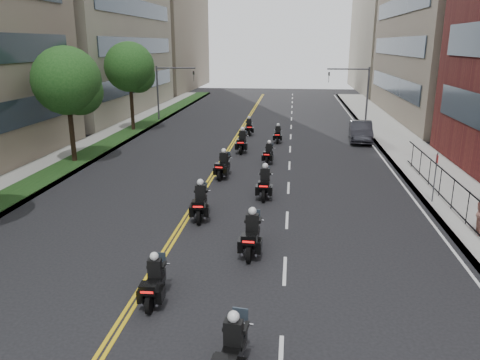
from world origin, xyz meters
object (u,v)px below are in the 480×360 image
(motorcycle_2, at_px, (154,283))
(motorcycle_6, at_px, (223,166))
(motorcycle_3, at_px, (252,236))
(motorcycle_10, at_px, (249,127))
(motorcycle_4, at_px, (200,203))
(motorcycle_5, at_px, (265,184))
(motorcycle_8, at_px, (242,142))
(motorcycle_7, at_px, (269,154))
(parked_sedan, at_px, (361,131))
(motorcycle_1, at_px, (232,352))
(motorcycle_9, at_px, (278,135))

(motorcycle_2, height_order, motorcycle_6, motorcycle_6)
(motorcycle_3, relative_size, motorcycle_10, 1.12)
(motorcycle_4, distance_m, motorcycle_5, 4.36)
(motorcycle_8, bearing_deg, motorcycle_2, -90.80)
(motorcycle_5, distance_m, motorcycle_7, 7.37)
(motorcycle_4, xyz_separation_m, parked_sedan, (9.69, 18.95, 0.09))
(motorcycle_4, relative_size, motorcycle_6, 1.04)
(motorcycle_1, xyz_separation_m, motorcycle_9, (0.11, 28.19, -0.06))
(motorcycle_4, xyz_separation_m, motorcycle_6, (0.04, 6.88, -0.03))
(motorcycle_3, bearing_deg, motorcycle_10, 97.65)
(motorcycle_7, xyz_separation_m, motorcycle_8, (-2.13, 3.05, 0.13))
(motorcycle_10, bearing_deg, motorcycle_4, -98.62)
(motorcycle_7, distance_m, parked_sedan, 10.87)
(motorcycle_7, height_order, parked_sedan, parked_sedan)
(motorcycle_3, bearing_deg, motorcycle_4, 129.45)
(motorcycle_7, xyz_separation_m, parked_sedan, (7.13, 8.20, 0.20))
(motorcycle_6, xyz_separation_m, motorcycle_7, (2.52, 3.87, -0.09))
(motorcycle_1, height_order, motorcycle_7, motorcycle_1)
(motorcycle_2, bearing_deg, motorcycle_6, 87.33)
(motorcycle_1, relative_size, motorcycle_9, 1.10)
(motorcycle_7, height_order, motorcycle_8, motorcycle_8)
(motorcycle_9, bearing_deg, motorcycle_3, -89.92)
(motorcycle_4, height_order, motorcycle_8, motorcycle_8)
(motorcycle_4, bearing_deg, motorcycle_1, -79.97)
(motorcycle_4, distance_m, motorcycle_9, 17.98)
(motorcycle_2, bearing_deg, motorcycle_3, 52.19)
(motorcycle_6, bearing_deg, motorcycle_10, 95.61)
(motorcycle_2, xyz_separation_m, motorcycle_5, (2.77, 10.67, 0.09))
(motorcycle_6, height_order, motorcycle_8, motorcycle_8)
(motorcycle_4, bearing_deg, motorcycle_8, 83.16)
(motorcycle_6, bearing_deg, motorcycle_1, -74.28)
(motorcycle_4, distance_m, motorcycle_10, 20.73)
(motorcycle_1, bearing_deg, motorcycle_2, 138.44)
(motorcycle_9, xyz_separation_m, parked_sedan, (6.76, 1.21, 0.20))
(motorcycle_3, height_order, parked_sedan, motorcycle_3)
(motorcycle_8, xyz_separation_m, motorcycle_10, (-0.15, 6.93, -0.09))
(motorcycle_7, bearing_deg, motorcycle_6, -116.60)
(motorcycle_1, xyz_separation_m, motorcycle_6, (-2.78, 17.33, 0.03))
(motorcycle_10, bearing_deg, motorcycle_2, -98.47)
(motorcycle_10, bearing_deg, motorcycle_9, -56.34)
(motorcycle_7, distance_m, motorcycle_10, 10.24)
(motorcycle_9, bearing_deg, motorcycle_10, 132.26)
(motorcycle_6, relative_size, motorcycle_8, 0.95)
(motorcycle_7, bearing_deg, motorcycle_3, -83.12)
(motorcycle_7, relative_size, motorcycle_9, 1.00)
(parked_sedan, bearing_deg, motorcycle_1, -98.99)
(motorcycle_6, bearing_deg, motorcycle_5, -45.63)
(motorcycle_3, distance_m, motorcycle_7, 14.24)
(motorcycle_3, height_order, motorcycle_6, motorcycle_3)
(motorcycle_2, distance_m, motorcycle_7, 18.22)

